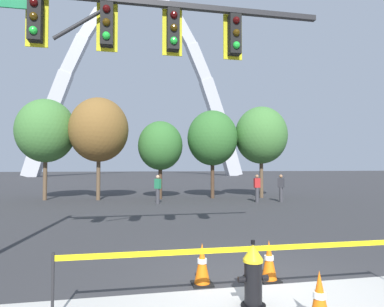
# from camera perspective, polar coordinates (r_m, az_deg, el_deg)

# --- Properties ---
(ground_plane) EXTENTS (240.00, 240.00, 0.00)m
(ground_plane) POSITION_cam_1_polar(r_m,az_deg,el_deg) (6.46, 10.18, -20.99)
(ground_plane) COLOR #333335
(fire_hydrant) EXTENTS (0.46, 0.48, 0.99)m
(fire_hydrant) POSITION_cam_1_polar(r_m,az_deg,el_deg) (5.32, 10.42, -19.92)
(fire_hydrant) COLOR black
(fire_hydrant) RESTS_ON ground
(caution_tape_barrier) EXTENTS (5.57, 0.08, 0.94)m
(caution_tape_barrier) POSITION_cam_1_polar(r_m,az_deg,el_deg) (5.24, 10.04, -18.03)
(caution_tape_barrier) COLOR #232326
(caution_tape_barrier) RESTS_ON ground
(traffic_cone_by_hydrant) EXTENTS (0.36, 0.36, 0.73)m
(traffic_cone_by_hydrant) POSITION_cam_1_polar(r_m,az_deg,el_deg) (6.18, 1.75, -18.45)
(traffic_cone_by_hydrant) COLOR black
(traffic_cone_by_hydrant) RESTS_ON ground
(traffic_cone_mid_sidewalk) EXTENTS (0.36, 0.36, 0.73)m
(traffic_cone_mid_sidewalk) POSITION_cam_1_polar(r_m,az_deg,el_deg) (4.99, 21.06, -22.34)
(traffic_cone_mid_sidewalk) COLOR black
(traffic_cone_mid_sidewalk) RESTS_ON ground
(traffic_cone_curb_edge) EXTENTS (0.36, 0.36, 0.73)m
(traffic_cone_curb_edge) POSITION_cam_1_polar(r_m,az_deg,el_deg) (6.52, 13.09, -17.52)
(traffic_cone_curb_edge) COLOR black
(traffic_cone_curb_edge) RESTS_ON ground
(traffic_signal_gantry) EXTENTS (7.82, 0.44, 6.00)m
(traffic_signal_gantry) POSITION_cam_1_polar(r_m,az_deg,el_deg) (7.48, -17.81, 15.96)
(traffic_signal_gantry) COLOR #232326
(traffic_signal_gantry) RESTS_ON ground
(monument_arch) EXTENTS (43.63, 2.84, 39.82)m
(monument_arch) POSITION_cam_1_polar(r_m,az_deg,el_deg) (69.99, -9.15, 10.45)
(monument_arch) COLOR #B2B5BC
(monument_arch) RESTS_ON ground
(tree_far_left) EXTENTS (3.55, 3.55, 6.21)m
(tree_far_left) POSITION_cam_1_polar(r_m,az_deg,el_deg) (22.35, -23.81, 3.58)
(tree_far_left) COLOR brown
(tree_far_left) RESTS_ON ground
(tree_left_mid) EXTENTS (3.60, 3.60, 6.31)m
(tree_left_mid) POSITION_cam_1_polar(r_m,az_deg,el_deg) (21.30, -15.70, 3.93)
(tree_left_mid) COLOR brown
(tree_left_mid) RESTS_ON ground
(tree_center_left) EXTENTS (2.82, 2.82, 4.93)m
(tree_center_left) POSITION_cam_1_polar(r_m,az_deg,el_deg) (21.15, -5.45, 1.34)
(tree_center_left) COLOR #473323
(tree_center_left) RESTS_ON ground
(tree_center_right) EXTENTS (3.26, 3.26, 5.70)m
(tree_center_right) POSITION_cam_1_polar(r_m,az_deg,el_deg) (21.64, 3.52, 2.65)
(tree_center_right) COLOR #473323
(tree_center_right) RESTS_ON ground
(tree_right_mid) EXTENTS (3.44, 3.44, 6.02)m
(tree_right_mid) POSITION_cam_1_polar(r_m,az_deg,el_deg) (22.48, 11.78, 3.08)
(tree_right_mid) COLOR brown
(tree_right_mid) RESTS_ON ground
(pedestrian_walking_left) EXTENTS (0.38, 0.38, 1.59)m
(pedestrian_walking_left) POSITION_cam_1_polar(r_m,az_deg,el_deg) (20.03, 15.04, -5.72)
(pedestrian_walking_left) COLOR #38383D
(pedestrian_walking_left) RESTS_ON ground
(pedestrian_standing_center) EXTENTS (0.34, 0.22, 1.59)m
(pedestrian_standing_center) POSITION_cam_1_polar(r_m,az_deg,el_deg) (19.58, 11.11, -5.83)
(pedestrian_standing_center) COLOR #38383D
(pedestrian_standing_center) RESTS_ON ground
(pedestrian_walking_right) EXTENTS (0.38, 0.38, 1.59)m
(pedestrian_walking_right) POSITION_cam_1_polar(r_m,az_deg,el_deg) (18.41, -5.91, -6.10)
(pedestrian_walking_right) COLOR #38383D
(pedestrian_walking_right) RESTS_ON ground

